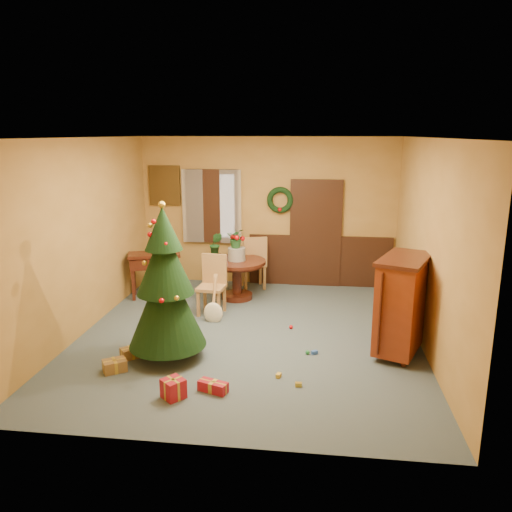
% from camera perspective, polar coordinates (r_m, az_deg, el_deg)
% --- Properties ---
extents(room_envelope, '(5.50, 5.50, 5.50)m').
position_cam_1_polar(room_envelope, '(9.84, 2.49, 3.07)').
color(room_envelope, '#324249').
rests_on(room_envelope, ground).
extents(dining_table, '(1.05, 1.05, 0.72)m').
position_cam_1_polar(dining_table, '(9.07, -2.20, -1.82)').
color(dining_table, black).
rests_on(dining_table, floor).
extents(urn, '(0.32, 0.32, 0.23)m').
position_cam_1_polar(urn, '(8.99, -2.22, 0.23)').
color(urn, slate).
rests_on(urn, dining_table).
extents(centerpiece_plant, '(0.32, 0.28, 0.36)m').
position_cam_1_polar(centerpiece_plant, '(8.92, -2.24, 2.07)').
color(centerpiece_plant, '#1E4C23').
rests_on(centerpiece_plant, urn).
extents(chair_near, '(0.47, 0.47, 0.99)m').
position_cam_1_polar(chair_near, '(8.39, -4.98, -3.00)').
color(chair_near, brown).
rests_on(chair_near, floor).
extents(chair_far, '(0.58, 0.58, 1.05)m').
position_cam_1_polar(chair_far, '(9.62, -0.23, -0.54)').
color(chair_far, brown).
rests_on(chair_far, floor).
extents(guitar, '(0.40, 0.52, 0.71)m').
position_cam_1_polar(guitar, '(8.02, -4.94, -5.05)').
color(guitar, '#ECE5C5').
rests_on(guitar, floor).
extents(plant_stand, '(0.30, 0.30, 0.77)m').
position_cam_1_polar(plant_stand, '(9.30, -4.55, -1.64)').
color(plant_stand, black).
rests_on(plant_stand, floor).
extents(stand_plant, '(0.24, 0.20, 0.43)m').
position_cam_1_polar(stand_plant, '(9.18, -4.61, 1.39)').
color(stand_plant, '#19471E').
rests_on(stand_plant, plant_stand).
extents(christmas_tree, '(1.03, 1.03, 2.13)m').
position_cam_1_polar(christmas_tree, '(6.65, -10.30, -3.41)').
color(christmas_tree, '#382111').
rests_on(christmas_tree, floor).
extents(writing_desk, '(1.03, 0.73, 0.83)m').
position_cam_1_polar(writing_desk, '(9.34, -11.50, -0.89)').
color(writing_desk, black).
rests_on(writing_desk, floor).
extents(sideboard, '(0.93, 1.20, 1.36)m').
position_cam_1_polar(sideboard, '(7.06, 16.35, -5.11)').
color(sideboard, '#522009').
rests_on(sideboard, floor).
extents(gift_a, '(0.35, 0.33, 0.15)m').
position_cam_1_polar(gift_a, '(6.76, -15.85, -11.96)').
color(gift_a, brown).
rests_on(gift_a, floor).
extents(gift_b, '(0.32, 0.32, 0.23)m').
position_cam_1_polar(gift_b, '(5.99, -9.42, -14.71)').
color(gift_b, maroon).
rests_on(gift_b, floor).
extents(gift_c, '(0.32, 0.31, 0.14)m').
position_cam_1_polar(gift_c, '(7.08, -14.08, -10.66)').
color(gift_c, brown).
rests_on(gift_c, floor).
extents(gift_d, '(0.38, 0.25, 0.13)m').
position_cam_1_polar(gift_d, '(6.08, -4.94, -14.64)').
color(gift_d, maroon).
rests_on(gift_d, floor).
extents(toy_a, '(0.09, 0.08, 0.05)m').
position_cam_1_polar(toy_a, '(7.04, 6.70, -10.89)').
color(toy_a, '#2954B5').
rests_on(toy_a, floor).
extents(toy_b, '(0.06, 0.06, 0.06)m').
position_cam_1_polar(toy_b, '(7.02, 5.91, -10.89)').
color(toy_b, '#23803E').
rests_on(toy_b, floor).
extents(toy_c, '(0.07, 0.09, 0.05)m').
position_cam_1_polar(toy_c, '(6.39, 2.60, -13.47)').
color(toy_c, gold).
rests_on(toy_c, floor).
extents(toy_d, '(0.06, 0.06, 0.06)m').
position_cam_1_polar(toy_d, '(7.85, 4.02, -8.09)').
color(toy_d, red).
rests_on(toy_d, floor).
extents(toy_e, '(0.08, 0.05, 0.05)m').
position_cam_1_polar(toy_e, '(6.20, 4.88, -14.43)').
color(toy_e, gold).
rests_on(toy_e, floor).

